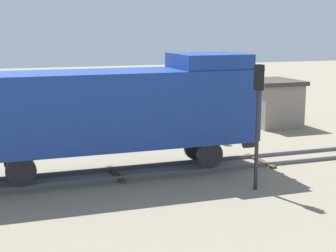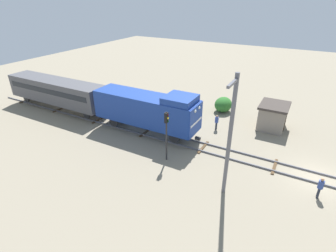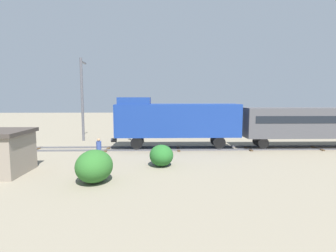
{
  "view_description": "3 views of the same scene",
  "coord_description": "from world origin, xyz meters",
  "px_view_note": "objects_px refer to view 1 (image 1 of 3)",
  "views": [
    {
      "loc": [
        -19.3,
        20.72,
        5.78
      ],
      "look_at": [
        1.02,
        13.65,
        1.66
      ],
      "focal_mm": 55.0,
      "sensor_mm": 36.0,
      "label": 1
    },
    {
      "loc": [
        -20.3,
        2.38,
        13.1
      ],
      "look_at": [
        -1.21,
        12.86,
        2.1
      ],
      "focal_mm": 28.0,
      "sensor_mm": 36.0,
      "label": 2
    },
    {
      "loc": [
        23.73,
        14.59,
        4.76
      ],
      "look_at": [
        -1.3,
        15.29,
        2.01
      ],
      "focal_mm": 28.0,
      "sensor_mm": 36.0,
      "label": 3
    }
  ],
  "objects_px": {
    "locomotive": "(122,106)",
    "worker_by_signal": "(216,123)",
    "traffic_signal_mid": "(258,104)",
    "relay_hut": "(272,102)"
  },
  "relations": [
    {
      "from": "worker_by_signal",
      "to": "relay_hut",
      "type": "xyz_separation_m",
      "value": [
        3.3,
        -5.12,
        0.4
      ]
    },
    {
      "from": "traffic_signal_mid",
      "to": "relay_hut",
      "type": "distance_m",
      "value": 13.07
    },
    {
      "from": "traffic_signal_mid",
      "to": "worker_by_signal",
      "type": "distance_m",
      "value": 8.12
    },
    {
      "from": "locomotive",
      "to": "relay_hut",
      "type": "height_order",
      "value": "locomotive"
    },
    {
      "from": "locomotive",
      "to": "worker_by_signal",
      "type": "height_order",
      "value": "locomotive"
    },
    {
      "from": "locomotive",
      "to": "worker_by_signal",
      "type": "bearing_deg",
      "value": -54.99
    },
    {
      "from": "traffic_signal_mid",
      "to": "relay_hut",
      "type": "bearing_deg",
      "value": -32.7
    },
    {
      "from": "locomotive",
      "to": "worker_by_signal",
      "type": "xyz_separation_m",
      "value": [
        4.2,
        -6.0,
        -1.78
      ]
    },
    {
      "from": "relay_hut",
      "to": "locomotive",
      "type": "bearing_deg",
      "value": 124.02
    },
    {
      "from": "worker_by_signal",
      "to": "relay_hut",
      "type": "height_order",
      "value": "relay_hut"
    }
  ]
}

